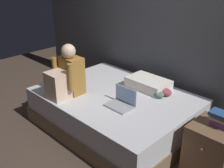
{
  "coord_description": "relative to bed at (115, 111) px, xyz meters",
  "views": [
    {
      "loc": [
        1.97,
        -1.95,
        2.05
      ],
      "look_at": [
        -0.06,
        0.1,
        0.74
      ],
      "focal_mm": 43.33,
      "sensor_mm": 36.0,
      "label": 1
    }
  ],
  "objects": [
    {
      "name": "nightstand",
      "position": [
        1.3,
        0.08,
        0.04
      ],
      "size": [
        0.44,
        0.46,
        0.56
      ],
      "color": "brown",
      "rests_on": "ground_plane"
    },
    {
      "name": "wall_back",
      "position": [
        0.2,
        0.9,
        1.11
      ],
      "size": [
        5.6,
        0.1,
        2.7
      ],
      "primitive_type": "cube",
      "color": "#4C4F54",
      "rests_on": "ground_plane"
    },
    {
      "name": "ground_plane",
      "position": [
        0.2,
        -0.3,
        -0.24
      ],
      "size": [
        8.0,
        8.0,
        0.0
      ],
      "primitive_type": "plane",
      "color": "#47382D"
    },
    {
      "name": "person_sitting",
      "position": [
        -0.44,
        -0.44,
        0.5
      ],
      "size": [
        0.39,
        0.44,
        0.66
      ],
      "color": "olive",
      "rests_on": "bed"
    },
    {
      "name": "clothes_pile",
      "position": [
        0.46,
        0.38,
        0.29
      ],
      "size": [
        0.18,
        0.24,
        0.09
      ],
      "color": "#8E3D47",
      "rests_on": "bed"
    },
    {
      "name": "pillow",
      "position": [
        0.18,
        0.45,
        0.31
      ],
      "size": [
        0.56,
        0.36,
        0.13
      ],
      "primitive_type": "cube",
      "color": "silver",
      "rests_on": "bed"
    },
    {
      "name": "book_stack",
      "position": [
        1.34,
        0.13,
        0.39
      ],
      "size": [
        0.24,
        0.17,
        0.15
      ],
      "color": "#703D84",
      "rests_on": "nightstand"
    },
    {
      "name": "laptop",
      "position": [
        0.27,
        -0.17,
        0.3
      ],
      "size": [
        0.32,
        0.23,
        0.22
      ],
      "color": "#9EA0A5",
      "rests_on": "bed"
    },
    {
      "name": "bed",
      "position": [
        0.0,
        0.0,
        0.0
      ],
      "size": [
        2.0,
        1.5,
        0.49
      ],
      "color": "#7A6047",
      "rests_on": "ground_plane"
    }
  ]
}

